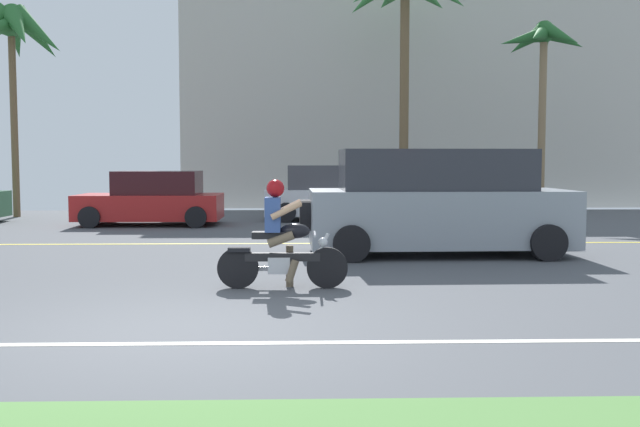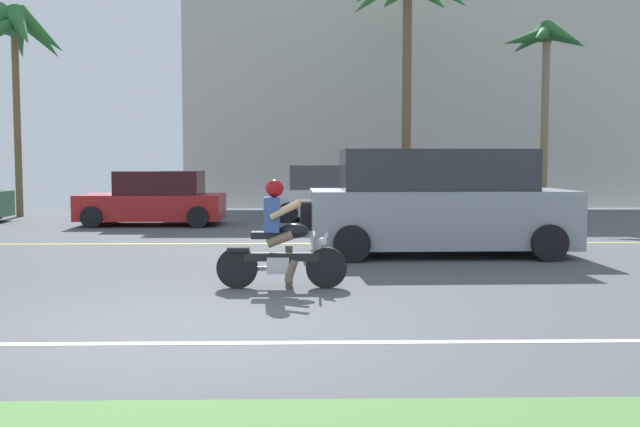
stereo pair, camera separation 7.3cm
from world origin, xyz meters
The scene contains 10 objects.
ground centered at (0.00, 3.00, -0.02)m, with size 56.00×30.00×0.04m, color #4C4F54.
lane_line_near centered at (0.00, -0.41, 0.00)m, with size 50.40×0.12×0.01m, color silver.
lane_line_far centered at (0.00, 7.80, 0.00)m, with size 50.40×0.12×0.01m, color yellow.
motorcyclist centered at (1.16, 2.55, 0.63)m, with size 1.77×0.58×1.48m.
suv_nearby centered at (3.93, 5.97, 0.94)m, with size 4.96×2.16×1.94m.
parked_car_1 centered at (-2.55, 12.27, 0.68)m, with size 3.79×2.00×1.45m.
parked_car_2 centered at (2.53, 13.86, 0.74)m, with size 4.41×2.04×1.59m.
palm_tree_0 centered at (-7.30, 15.17, 5.50)m, with size 3.38×3.43×6.47m.
palm_tree_1 centered at (8.92, 15.13, 5.19)m, with size 2.78×2.65×6.06m.
building_far centered at (5.63, 21.00, 4.03)m, with size 17.06×4.00×8.06m, color #BCB7AD.
Camera 2 is at (1.48, -7.15, 1.74)m, focal length 40.38 mm.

